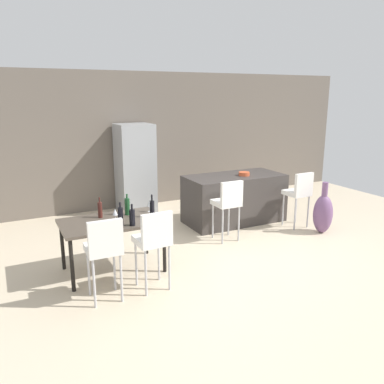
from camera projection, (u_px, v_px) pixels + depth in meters
ground_plane at (232, 247)px, 6.39m from camera, size 10.00×10.00×0.00m
back_wall at (158, 139)px, 8.76m from camera, size 10.00×0.12×2.90m
kitchen_island at (234, 199)px, 7.60m from camera, size 1.89×0.90×0.92m
bar_chair_left at (228, 201)px, 6.53m from camera, size 0.40×0.40×1.05m
bar_chair_middle at (299, 191)px, 7.20m from camera, size 0.41×0.41×1.05m
dining_table at (112, 225)px, 5.40m from camera, size 1.37×0.85×0.74m
dining_chair_near at (104, 246)px, 4.58m from camera, size 0.41×0.41×1.05m
dining_chair_far at (154, 238)px, 4.85m from camera, size 0.42×0.42×1.05m
wine_bottle_inner at (120, 216)px, 5.14m from camera, size 0.07×0.07×0.32m
wine_bottle_end at (100, 210)px, 5.49m from camera, size 0.06×0.06×0.29m
wine_bottle_corner at (132, 217)px, 5.16m from camera, size 0.08×0.08×0.29m
wine_bottle_near at (127, 206)px, 5.62m from camera, size 0.07×0.07×0.31m
wine_bottle_middle at (152, 208)px, 5.52m from camera, size 0.07×0.07×0.33m
wine_glass_left at (115, 212)px, 5.34m from camera, size 0.07×0.07×0.17m
wine_glass_right at (149, 204)px, 5.76m from camera, size 0.07×0.07×0.17m
refrigerator at (135, 168)px, 8.20m from camera, size 0.72×0.68×1.84m
fruit_bowl at (244, 174)px, 7.46m from camera, size 0.21×0.21×0.07m
floor_vase at (323, 213)px, 7.00m from camera, size 0.34×0.34×0.93m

